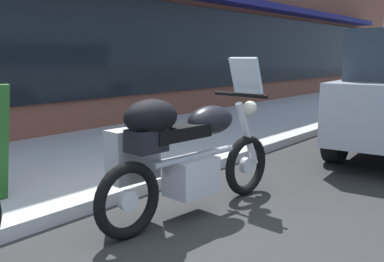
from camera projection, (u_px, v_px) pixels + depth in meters
name	position (u px, v px, depth m)	size (l,w,h in m)	color
ground_plane	(189.00, 251.00, 3.12)	(80.00, 80.00, 0.00)	#2A2A2A
sidewalk_curb	(324.00, 105.00, 11.66)	(30.00, 3.10, 0.12)	#B2B2B2
touring_motorcycle	(182.00, 150.00, 3.70)	(2.10, 0.78, 1.38)	black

